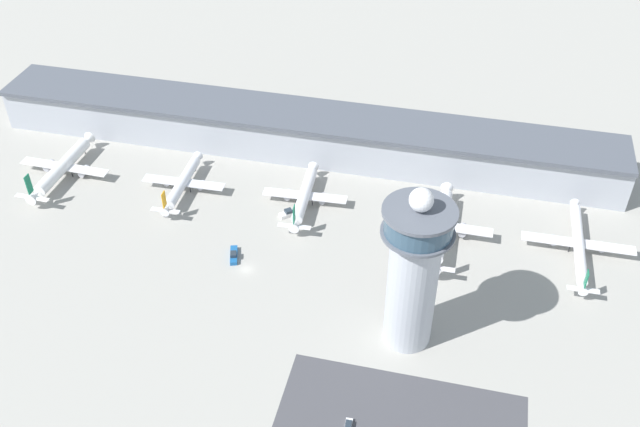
% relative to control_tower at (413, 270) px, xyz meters
% --- Properties ---
extents(ground_plane, '(1000.00, 1000.00, 0.00)m').
position_rel_control_tower_xyz_m(ground_plane, '(-53.73, 15.89, -26.17)').
color(ground_plane, '#9E9B93').
extents(terminal_building, '(241.89, 25.00, 17.41)m').
position_rel_control_tower_xyz_m(terminal_building, '(-53.73, 85.89, -17.36)').
color(terminal_building, '#A3A8B2').
rests_on(terminal_building, ground).
extents(control_tower, '(19.33, 19.33, 53.10)m').
position_rel_control_tower_xyz_m(control_tower, '(0.00, 0.00, 0.00)').
color(control_tower, '#ADB2BC').
rests_on(control_tower, ground).
extents(airplane_gate_alpha, '(35.00, 42.25, 13.96)m').
position_rel_control_tower_xyz_m(airplane_gate_alpha, '(-136.16, 49.13, -21.97)').
color(airplane_gate_alpha, white).
rests_on(airplane_gate_alpha, ground).
extents(airplane_gate_bravo, '(30.77, 35.87, 11.76)m').
position_rel_control_tower_xyz_m(airplane_gate_bravo, '(-88.97, 50.45, -22.24)').
color(airplane_gate_bravo, silver).
rests_on(airplane_gate_bravo, ground).
extents(airplane_gate_charlie, '(30.43, 37.37, 12.49)m').
position_rel_control_tower_xyz_m(airplane_gate_charlie, '(-43.98, 53.08, -22.27)').
color(airplane_gate_charlie, white).
rests_on(airplane_gate_charlie, ground).
extents(airplane_gate_delta, '(34.24, 44.41, 14.58)m').
position_rel_control_tower_xyz_m(airplane_gate_delta, '(4.98, 46.22, -21.25)').
color(airplane_gate_delta, white).
rests_on(airplane_gate_delta, ground).
extents(airplane_gate_echo, '(36.37, 45.16, 11.43)m').
position_rel_control_tower_xyz_m(airplane_gate_echo, '(49.51, 48.36, -22.09)').
color(airplane_gate_echo, white).
rests_on(airplane_gate_echo, ground).
extents(service_truck_catering, '(7.83, 7.22, 2.46)m').
position_rel_control_tower_xyz_m(service_truck_catering, '(-47.37, 46.22, -25.32)').
color(service_truck_catering, black).
rests_on(service_truck_catering, ground).
extents(service_truck_fuel, '(4.67, 8.67, 2.53)m').
position_rel_control_tower_xyz_m(service_truck_fuel, '(-59.55, 20.60, -25.29)').
color(service_truck_fuel, black).
rests_on(service_truck_fuel, ground).
extents(car_grey_coupe, '(1.92, 4.32, 1.52)m').
position_rel_control_tower_xyz_m(car_grey_coupe, '(-10.17, -34.00, -25.58)').
color(car_grey_coupe, black).
rests_on(car_grey_coupe, ground).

